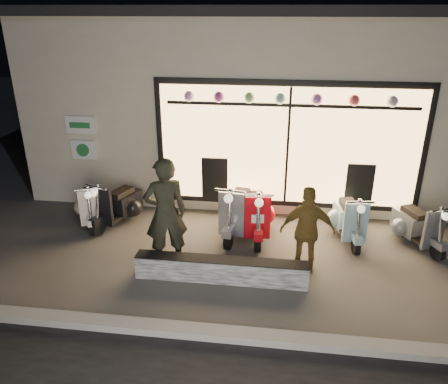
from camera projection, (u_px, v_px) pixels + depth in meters
The scene contains 12 objects.
ground at pixel (238, 260), 7.78m from camera, with size 40.00×40.00×0.00m, color #383533.
kerb at pixel (223, 334), 5.94m from camera, with size 40.00×0.25×0.12m, color slate.
shop_building at pixel (258, 92), 11.51m from camera, with size 10.20×6.23×4.20m.
graffiti_barrier at pixel (221, 270), 7.14m from camera, with size 2.82×0.28×0.40m, color black.
scooter_silver at pixel (239, 209), 8.70m from camera, with size 0.64×1.56×1.11m.
scooter_red at pixel (256, 212), 8.62m from camera, with size 0.59×1.49×1.06m.
scooter_black at pixel (121, 204), 9.06m from camera, with size 0.75×1.36×0.98m.
scooter_cream at pixel (91, 204), 9.10m from camera, with size 0.75×1.28×0.93m.
scooter_blue at pixel (348, 217), 8.49m from camera, with size 0.53×1.37×0.98m.
scooter_grey at pixel (414, 224), 8.25m from camera, with size 0.76×1.28×0.93m.
man at pixel (166, 213), 7.29m from camera, with size 0.72×0.47×1.97m, color black.
woman at pixel (307, 230), 7.19m from camera, with size 0.90×0.37×1.53m, color brown.
Camera 1 is at (0.62, -6.67, 4.16)m, focal length 35.00 mm.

